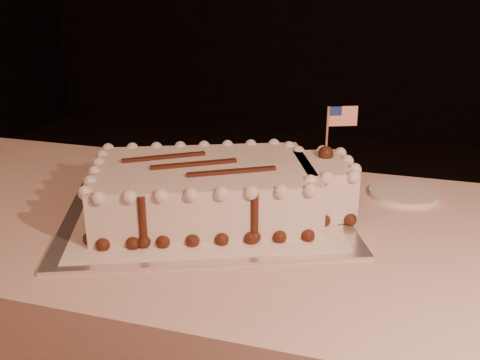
# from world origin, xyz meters

# --- Properties ---
(cake_board) EXTENTS (0.74, 0.66, 0.01)m
(cake_board) POSITION_xyz_m (-0.33, 0.60, 0.75)
(cake_board) COLOR silver
(cake_board) RESTS_ON banquet_table
(doily) EXTENTS (0.66, 0.59, 0.00)m
(doily) POSITION_xyz_m (-0.33, 0.60, 0.76)
(doily) COLOR white
(doily) RESTS_ON cake_board
(sheet_cake) EXTENTS (0.61, 0.46, 0.23)m
(sheet_cake) POSITION_xyz_m (-0.30, 0.62, 0.81)
(sheet_cake) COLOR white
(sheet_cake) RESTS_ON doily
(side_plate) EXTENTS (0.17, 0.17, 0.01)m
(side_plate) POSITION_xyz_m (0.09, 0.85, 0.76)
(side_plate) COLOR white
(side_plate) RESTS_ON banquet_table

